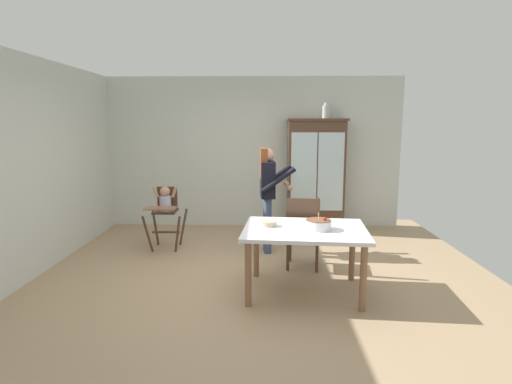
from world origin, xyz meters
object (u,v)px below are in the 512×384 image
at_px(adult_person, 268,187).
at_px(dining_chair_far_side, 303,228).
at_px(serving_bowl, 269,224).
at_px(birthday_cake, 318,224).
at_px(high_chair_with_toddler, 165,206).
at_px(china_cabinet, 316,175).
at_px(dining_table, 305,236).
at_px(ceramic_vase, 326,112).

bearing_deg(adult_person, dining_chair_far_side, -153.29).
bearing_deg(serving_bowl, birthday_cake, -14.31).
bearing_deg(serving_bowl, high_chair_with_toddler, 135.77).
relative_size(adult_person, serving_bowl, 8.50).
xyz_separation_m(china_cabinet, birthday_cake, (-0.31, -2.85, -0.19)).
relative_size(dining_table, birthday_cake, 5.05).
relative_size(high_chair_with_toddler, serving_bowl, 5.28).
distance_m(birthday_cake, serving_bowl, 0.56).
bearing_deg(china_cabinet, serving_bowl, -107.26).
distance_m(china_cabinet, dining_table, 2.87).
relative_size(ceramic_vase, birthday_cake, 0.96).
height_order(ceramic_vase, birthday_cake, ceramic_vase).
xyz_separation_m(china_cabinet, high_chair_with_toddler, (-2.39, -1.21, -0.33)).
bearing_deg(adult_person, high_chair_with_toddler, 80.79).
bearing_deg(high_chair_with_toddler, serving_bowl, -44.53).
height_order(adult_person, serving_bowl, adult_person).
height_order(high_chair_with_toddler, dining_table, high_chair_with_toddler).
relative_size(dining_table, dining_chair_far_side, 1.47).
xyz_separation_m(ceramic_vase, birthday_cake, (-0.46, -2.86, -1.28)).
bearing_deg(birthday_cake, serving_bowl, 165.69).
height_order(ceramic_vase, serving_bowl, ceramic_vase).
bearing_deg(adult_person, birthday_cake, -164.86).
height_order(china_cabinet, dining_table, china_cabinet).
bearing_deg(china_cabinet, ceramic_vase, 1.38).
xyz_separation_m(china_cabinet, ceramic_vase, (0.15, 0.00, 1.09)).
distance_m(ceramic_vase, serving_bowl, 3.18).
distance_m(dining_table, serving_bowl, 0.43).
relative_size(birthday_cake, serving_bowl, 1.56).
distance_m(china_cabinet, serving_bowl, 2.85).
xyz_separation_m(high_chair_with_toddler, birthday_cake, (2.08, -1.64, 0.14)).
height_order(high_chair_with_toddler, birthday_cake, high_chair_with_toddler).
bearing_deg(serving_bowl, adult_person, 90.16).
distance_m(high_chair_with_toddler, adult_person, 1.58).
bearing_deg(dining_table, ceramic_vase, 77.95).
bearing_deg(dining_table, birthday_cake, -17.17).
xyz_separation_m(dining_table, birthday_cake, (0.14, -0.04, 0.15)).
bearing_deg(dining_chair_far_side, ceramic_vase, -96.92).
xyz_separation_m(serving_bowl, dining_chair_far_side, (0.45, 0.64, -0.21)).
bearing_deg(high_chair_with_toddler, adult_person, -4.99).
relative_size(high_chair_with_toddler, adult_person, 0.62).
xyz_separation_m(adult_person, dining_table, (0.40, -1.47, -0.32)).
relative_size(high_chair_with_toddler, dining_chair_far_side, 0.99).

